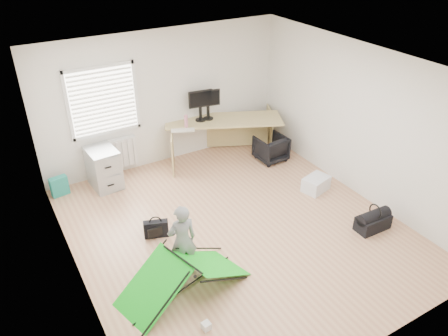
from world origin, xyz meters
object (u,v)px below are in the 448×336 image
monitor_left (200,109)px  kite (184,275)px  desk (224,137)px  storage_crate (316,184)px  thermos (186,121)px  monitor_right (208,108)px  office_chair (271,148)px  filing_cabinet (104,168)px  duffel_bag (373,223)px  laptop_bag (156,229)px  person (182,241)px

monitor_left → kite: 3.95m
desk → storage_crate: bearing=-44.7°
kite → thermos: bearing=47.2°
desk → kite: size_ratio=1.37×
monitor_right → office_chair: (0.99, -0.89, -0.78)m
filing_cabinet → duffel_bag: bearing=-50.4°
laptop_bag → duffel_bag: bearing=-7.1°
monitor_left → storage_crate: monitor_left is taller
storage_crate → duffel_bag: storage_crate is taller
person → laptop_bag: size_ratio=2.95×
desk → laptop_bag: 2.98m
office_chair → storage_crate: (0.05, -1.39, -0.13)m
person → monitor_right: bearing=-120.5°
person → duffel_bag: size_ratio=2.00×
storage_crate → person: bearing=-167.1°
monitor_right → person: (-2.03, -2.98, -0.47)m
thermos → storage_crate: size_ratio=0.52×
monitor_left → thermos: 0.44m
filing_cabinet → thermos: (1.74, 0.01, 0.56)m
desk → filing_cabinet: (-2.57, 0.05, -0.02)m
thermos → kite: size_ratio=0.15×
laptop_bag → storage_crate: bearing=15.6°
storage_crate → monitor_right: bearing=114.5°
filing_cabinet → monitor_left: 2.24m
laptop_bag → monitor_left: bearing=67.4°
duffel_bag → storage_crate: bearing=92.9°
monitor_right → laptop_bag: bearing=-124.8°
person → laptop_bag: bearing=-84.3°
filing_cabinet → monitor_right: size_ratio=1.60×
filing_cabinet → duffel_bag: filing_cabinet is taller
laptop_bag → duffel_bag: (3.14, -1.61, -0.02)m
thermos → laptop_bag: bearing=-128.2°
thermos → duffel_bag: thermos is taller
monitor_left → kite: monitor_left is taller
monitor_right → person: bearing=-113.7°
thermos → kite: 3.62m
desk → storage_crate: 2.25m
thermos → duffel_bag: bearing=-65.0°
desk → person: size_ratio=2.09×
office_chair → storage_crate: office_chair is taller
office_chair → monitor_right: bearing=-43.9°
thermos → laptop_bag: size_ratio=0.65×
monitor_left → duffel_bag: 3.97m
storage_crate → laptop_bag: bearing=175.5°
desk → office_chair: desk is taller
kite → monitor_left: bearing=42.9°
filing_cabinet → desk: bearing=-5.5°
office_chair → kite: 3.98m
kite → laptop_bag: bearing=69.0°
monitor_right → laptop_bag: 3.04m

